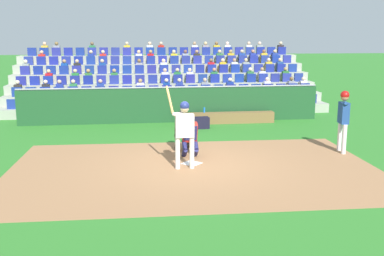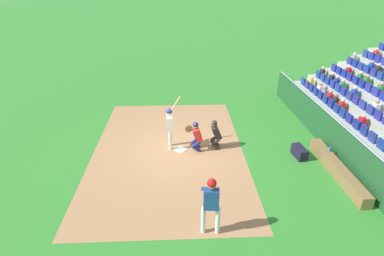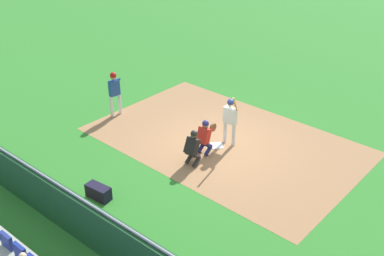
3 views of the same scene
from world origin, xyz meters
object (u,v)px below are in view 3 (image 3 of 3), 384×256
Objects in this scene: dugout_bench at (48,190)px; water_bottle_on_bench at (62,194)px; home_plate_marker at (217,145)px; home_plate_umpire at (193,146)px; batter_at_plate at (230,116)px; on_deck_batter at (114,89)px; catcher_crouching at (205,135)px; equipment_duffel_bag at (98,192)px.

water_bottle_on_bench is (0.90, -0.09, 0.33)m from dugout_bench.
dugout_bench is (-2.17, -5.69, 0.20)m from home_plate_marker.
home_plate_umpire reaches higher than water_bottle_on_bench.
water_bottle_on_bench is at bearing -5.77° from dugout_bench.
on_deck_batter is at bearing -167.59° from batter_at_plate.
water_bottle_on_bench is (-1.24, -5.12, -0.18)m from catcher_crouching.
home_plate_marker is at bearing 69.13° from dugout_bench.
catcher_crouching reaches higher than home_plate_umpire.
home_plate_marker is 0.34× the size of catcher_crouching.
on_deck_batter reaches higher than home_plate_umpire.
water_bottle_on_bench is (-1.37, -4.30, -0.16)m from home_plate_umpire.
home_plate_umpire is at bearing 72.33° from water_bottle_on_bench.
batter_at_plate is 1.67× the size of home_plate_umpire.
catcher_crouching is at bearing 72.66° from equipment_duffel_bag.
on_deck_batter is at bearing 116.38° from dugout_bench.
catcher_crouching is 4.65m from on_deck_batter.
on_deck_batter reaches higher than equipment_duffel_bag.
home_plate_umpire is (0.13, -0.82, -0.02)m from catcher_crouching.
home_plate_umpire is at bearing -9.71° from on_deck_batter.
dugout_bench is 1.58m from equipment_duffel_bag.
on_deck_batter reaches higher than catcher_crouching.
equipment_duffel_bag is at bearing -101.76° from catcher_crouching.
home_plate_umpire reaches higher than home_plate_marker.
water_bottle_on_bench is at bearing -102.41° from home_plate_marker.
dugout_bench reaches higher than equipment_duffel_bag.
equipment_duffel_bag reaches higher than home_plate_marker.
batter_at_plate is 1.18m from catcher_crouching.
catcher_crouching is 0.83m from home_plate_umpire.
home_plate_marker is 0.20× the size of batter_at_plate.
dugout_bench is 2.07× the size of on_deck_batter.
catcher_crouching reaches higher than water_bottle_on_bench.
equipment_duffel_bag is at bearing -102.40° from batter_at_plate.
home_plate_umpire is (-0.15, -1.89, -0.42)m from batter_at_plate.
home_plate_umpire is at bearing 61.69° from dugout_bench.
catcher_crouching is (-0.28, -1.07, -0.40)m from batter_at_plate.
batter_at_plate is at bearing 75.19° from catcher_crouching.
water_bottle_on_bench is 0.27× the size of equipment_duffel_bag.
batter_at_plate reaches higher than dugout_bench.
water_bottle_on_bench reaches higher than dugout_bench.
home_plate_umpire is 6.08× the size of water_bottle_on_bench.
water_bottle_on_bench is 0.11× the size of on_deck_batter.
catcher_crouching is 4.23m from equipment_duffel_bag.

